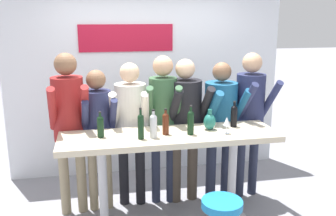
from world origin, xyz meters
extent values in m
cube|color=silver|center=(0.00, 1.59, 1.40)|extent=(3.83, 0.10, 2.81)
cube|color=#B2142D|center=(-0.28, 1.53, 1.91)|extent=(1.26, 0.02, 0.36)
cube|color=beige|center=(0.00, 0.00, 1.00)|extent=(2.23, 0.62, 0.06)
cylinder|color=#B2B2B7|center=(-0.69, 0.00, 0.51)|extent=(0.09, 0.09, 0.97)
cylinder|color=#B2B2B7|center=(0.69, 0.00, 0.51)|extent=(0.09, 0.09, 0.97)
cylinder|color=#1972B2|center=(0.31, -0.74, 0.60)|extent=(0.36, 0.36, 0.07)
cylinder|color=gray|center=(-1.11, 0.48, 0.44)|extent=(0.11, 0.11, 0.88)
cylinder|color=gray|center=(-0.92, 0.50, 0.44)|extent=(0.11, 0.11, 0.88)
cylinder|color=maroon|center=(-1.02, 0.49, 1.23)|extent=(0.37, 0.37, 0.70)
sphere|color=brown|center=(-1.02, 0.49, 1.71)|extent=(0.24, 0.24, 0.24)
cylinder|color=maroon|center=(-1.16, 0.31, 1.28)|extent=(0.12, 0.41, 0.53)
cylinder|color=maroon|center=(-0.84, 0.34, 1.28)|extent=(0.12, 0.41, 0.53)
cylinder|color=gray|center=(-0.80, 0.51, 0.39)|extent=(0.10, 0.10, 0.79)
cylinder|color=gray|center=(-0.63, 0.52, 0.39)|extent=(0.10, 0.10, 0.79)
cylinder|color=#23284C|center=(-0.71, 0.52, 1.10)|extent=(0.33, 0.33, 0.62)
sphere|color=brown|center=(-0.71, 0.52, 1.53)|extent=(0.21, 0.21, 0.21)
cylinder|color=#23284C|center=(-0.84, 0.35, 1.14)|extent=(0.11, 0.37, 0.48)
cylinder|color=#23284C|center=(-0.55, 0.38, 1.14)|extent=(0.11, 0.37, 0.48)
cylinder|color=black|center=(-0.44, 0.58, 0.41)|extent=(0.11, 0.11, 0.82)
cylinder|color=black|center=(-0.24, 0.55, 0.41)|extent=(0.11, 0.11, 0.82)
cylinder|color=beige|center=(-0.34, 0.57, 1.14)|extent=(0.40, 0.40, 0.65)
sphere|color=#D6AD89|center=(-0.34, 0.57, 1.59)|extent=(0.22, 0.22, 0.22)
cylinder|color=beige|center=(-0.53, 0.43, 1.19)|extent=(0.14, 0.39, 0.50)
cylinder|color=beige|center=(-0.20, 0.39, 1.19)|extent=(0.14, 0.39, 0.50)
cylinder|color=#23283D|center=(-0.06, 0.55, 0.43)|extent=(0.10, 0.10, 0.85)
cylinder|color=#23283D|center=(0.12, 0.53, 0.43)|extent=(0.10, 0.10, 0.85)
cylinder|color=#335638|center=(0.03, 0.54, 1.19)|extent=(0.36, 0.36, 0.67)
sphere|color=tan|center=(0.03, 0.54, 1.66)|extent=(0.23, 0.23, 0.23)
cylinder|color=#335638|center=(-0.14, 0.40, 1.24)|extent=(0.13, 0.40, 0.51)
cylinder|color=#335638|center=(0.16, 0.36, 1.24)|extent=(0.13, 0.40, 0.51)
cylinder|color=#473D33|center=(0.18, 0.52, 0.42)|extent=(0.12, 0.12, 0.83)
cylinder|color=#473D33|center=(0.39, 0.54, 0.42)|extent=(0.12, 0.12, 0.83)
cylinder|color=black|center=(0.29, 0.53, 1.16)|extent=(0.43, 0.43, 0.66)
sphere|color=#D6AD89|center=(0.29, 0.53, 1.62)|extent=(0.23, 0.23, 0.23)
cylinder|color=black|center=(0.12, 0.35, 1.21)|extent=(0.14, 0.41, 0.51)
cylinder|color=black|center=(0.49, 0.39, 1.21)|extent=(0.14, 0.41, 0.51)
cylinder|color=#23283D|center=(0.61, 0.49, 0.41)|extent=(0.12, 0.12, 0.81)
cylinder|color=#23283D|center=(0.82, 0.52, 0.41)|extent=(0.12, 0.12, 0.81)
cylinder|color=#19517A|center=(0.72, 0.50, 1.13)|extent=(0.43, 0.43, 0.64)
sphere|color=brown|center=(0.72, 0.50, 1.58)|extent=(0.22, 0.22, 0.22)
cylinder|color=#19517A|center=(0.56, 0.32, 1.18)|extent=(0.15, 0.40, 0.50)
cylinder|color=#19517A|center=(0.92, 0.38, 1.18)|extent=(0.15, 0.40, 0.50)
cylinder|color=#23283D|center=(0.99, 0.49, 0.43)|extent=(0.11, 0.11, 0.86)
cylinder|color=#23283D|center=(1.18, 0.52, 0.43)|extent=(0.11, 0.11, 0.86)
cylinder|color=#23284C|center=(1.08, 0.51, 1.20)|extent=(0.39, 0.39, 0.68)
sphere|color=tan|center=(1.08, 0.51, 1.67)|extent=(0.23, 0.23, 0.23)
cylinder|color=#23284C|center=(0.95, 0.32, 1.25)|extent=(0.14, 0.41, 0.52)
cylinder|color=#23284C|center=(1.27, 0.37, 1.25)|extent=(0.14, 0.41, 0.52)
cylinder|color=#B7BCC1|center=(-0.18, -0.08, 1.13)|extent=(0.07, 0.07, 0.20)
sphere|color=#B7BCC1|center=(-0.18, -0.08, 1.23)|extent=(0.07, 0.07, 0.07)
cylinder|color=#B7BCC1|center=(-0.18, -0.08, 1.27)|extent=(0.03, 0.03, 0.07)
cylinder|color=black|center=(-0.18, -0.08, 1.31)|extent=(0.03, 0.03, 0.01)
cylinder|color=black|center=(-0.69, 0.04, 1.12)|extent=(0.07, 0.07, 0.18)
sphere|color=black|center=(-0.69, 0.04, 1.22)|extent=(0.07, 0.07, 0.07)
cylinder|color=black|center=(-0.69, 0.04, 1.25)|extent=(0.03, 0.03, 0.06)
cylinder|color=black|center=(-0.69, 0.04, 1.29)|extent=(0.03, 0.03, 0.01)
cylinder|color=black|center=(-0.31, -0.10, 1.14)|extent=(0.06, 0.06, 0.22)
sphere|color=black|center=(-0.31, -0.10, 1.25)|extent=(0.06, 0.06, 0.06)
cylinder|color=black|center=(-0.31, -0.10, 1.29)|extent=(0.02, 0.02, 0.08)
cylinder|color=black|center=(-0.31, -0.10, 1.34)|extent=(0.03, 0.03, 0.02)
cylinder|color=#4C1E0F|center=(-0.04, 0.00, 1.13)|extent=(0.07, 0.07, 0.19)
sphere|color=#4C1E0F|center=(-0.04, 0.00, 1.22)|extent=(0.07, 0.07, 0.07)
cylinder|color=#4C1E0F|center=(-0.04, 0.00, 1.25)|extent=(0.03, 0.03, 0.07)
cylinder|color=black|center=(-0.04, 0.00, 1.29)|extent=(0.03, 0.03, 0.01)
cylinder|color=black|center=(0.20, -0.05, 1.14)|extent=(0.07, 0.07, 0.21)
sphere|color=black|center=(0.20, -0.05, 1.25)|extent=(0.07, 0.07, 0.07)
cylinder|color=black|center=(0.20, -0.05, 1.28)|extent=(0.03, 0.03, 0.07)
cylinder|color=black|center=(0.20, -0.05, 1.33)|extent=(0.03, 0.03, 0.02)
cylinder|color=black|center=(0.73, 0.12, 1.13)|extent=(0.07, 0.07, 0.20)
sphere|color=black|center=(0.73, 0.12, 1.23)|extent=(0.07, 0.07, 0.07)
cylinder|color=black|center=(0.73, 0.12, 1.27)|extent=(0.03, 0.03, 0.07)
cylinder|color=black|center=(0.73, 0.12, 1.31)|extent=(0.03, 0.03, 0.01)
cylinder|color=silver|center=(0.57, -0.10, 1.04)|extent=(0.06, 0.06, 0.01)
cylinder|color=silver|center=(0.57, -0.10, 1.08)|extent=(0.01, 0.01, 0.08)
cone|color=silver|center=(0.57, -0.10, 1.17)|extent=(0.07, 0.07, 0.09)
ellipsoid|color=#1E665B|center=(0.44, 0.07, 1.12)|extent=(0.13, 0.13, 0.17)
cylinder|color=#1E665B|center=(0.44, 0.07, 1.23)|extent=(0.04, 0.04, 0.05)
camera|label=1|loc=(-0.74, -3.55, 2.21)|focal=40.00mm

